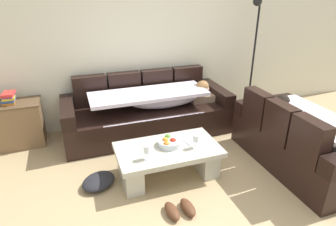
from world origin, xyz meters
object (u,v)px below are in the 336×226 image
object	(u,v)px
book_stack_on_cabinet	(9,98)
side_cabinet	(16,124)
floor_lamp	(253,51)
pair_of_shoes	(180,209)
coffee_table	(168,158)
couch_near_window	(300,141)
wine_glass_near_left	(147,150)
crumpled_garment	(99,181)
open_magazine	(196,140)
fruit_bowl	(169,142)
wine_glass_near_right	(196,139)
couch_along_wall	(150,112)

from	to	relation	value
book_stack_on_cabinet	side_cabinet	bearing A→B (deg)	-7.05
floor_lamp	pair_of_shoes	xyz separation A→B (m)	(-2.02, -1.92, -1.07)
coffee_table	couch_near_window	bearing A→B (deg)	-11.17
coffee_table	wine_glass_near_left	xyz separation A→B (m)	(-0.30, -0.15, 0.26)
side_cabinet	floor_lamp	bearing A→B (deg)	-1.93
couch_near_window	wine_glass_near_left	xyz separation A→B (m)	(-1.93, 0.17, 0.16)
book_stack_on_cabinet	pair_of_shoes	distance (m)	2.73
floor_lamp	crumpled_garment	bearing A→B (deg)	-156.27
open_magazine	floor_lamp	xyz separation A→B (m)	(1.54, 1.22, 0.73)
wine_glass_near_left	side_cabinet	bearing A→B (deg)	133.70
couch_near_window	fruit_bowl	world-z (taller)	couch_near_window
couch_near_window	book_stack_on_cabinet	world-z (taller)	couch_near_window
floor_lamp	pair_of_shoes	distance (m)	2.98
coffee_table	pair_of_shoes	bearing A→B (deg)	-98.69
couch_near_window	fruit_bowl	distance (m)	1.64
coffee_table	crumpled_garment	size ratio (longest dim) A/B	3.00
open_magazine	side_cabinet	distance (m)	2.54
coffee_table	floor_lamp	xyz separation A→B (m)	(1.92, 1.27, 0.88)
side_cabinet	open_magazine	bearing A→B (deg)	-32.09
wine_glass_near_right	side_cabinet	size ratio (longest dim) A/B	0.23
wine_glass_near_right	book_stack_on_cabinet	size ratio (longest dim) A/B	0.68
fruit_bowl	couch_near_window	bearing A→B (deg)	-12.85
coffee_table	wine_glass_near_left	size ratio (longest dim) A/B	7.23
book_stack_on_cabinet	pair_of_shoes	size ratio (longest dim) A/B	0.79
couch_along_wall	wine_glass_near_left	bearing A→B (deg)	-107.51
wine_glass_near_left	floor_lamp	bearing A→B (deg)	32.62
book_stack_on_cabinet	fruit_bowl	bearing A→B (deg)	-36.63
wine_glass_near_left	floor_lamp	world-z (taller)	floor_lamp
couch_along_wall	pair_of_shoes	distance (m)	1.85
wine_glass_near_left	pair_of_shoes	size ratio (longest dim) A/B	0.54
fruit_bowl	open_magazine	world-z (taller)	fruit_bowl
wine_glass_near_right	fruit_bowl	bearing A→B (deg)	150.91
couch_near_window	side_cabinet	xyz separation A→B (m)	(-3.40, 1.71, -0.01)
couch_along_wall	side_cabinet	bearing A→B (deg)	173.22
wine_glass_near_left	crumpled_garment	size ratio (longest dim) A/B	0.42
coffee_table	side_cabinet	distance (m)	2.25
couch_along_wall	crumpled_garment	xyz separation A→B (m)	(-0.94, -1.10, -0.27)
couch_along_wall	couch_near_window	distance (m)	2.12
couch_near_window	pair_of_shoes	world-z (taller)	couch_near_window
open_magazine	wine_glass_near_left	bearing A→B (deg)	-177.91
couch_near_window	open_magazine	bearing A→B (deg)	73.69
wine_glass_near_right	floor_lamp	distance (m)	2.21
fruit_bowl	side_cabinet	distance (m)	2.25
coffee_table	floor_lamp	world-z (taller)	floor_lamp
crumpled_garment	book_stack_on_cabinet	bearing A→B (deg)	126.02
book_stack_on_cabinet	pair_of_shoes	world-z (taller)	book_stack_on_cabinet
couch_along_wall	side_cabinet	xyz separation A→B (m)	(-1.89, 0.22, -0.01)
open_magazine	pair_of_shoes	bearing A→B (deg)	-138.65
floor_lamp	wine_glass_near_left	bearing A→B (deg)	-147.38
wine_glass_near_right	side_cabinet	distance (m)	2.57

